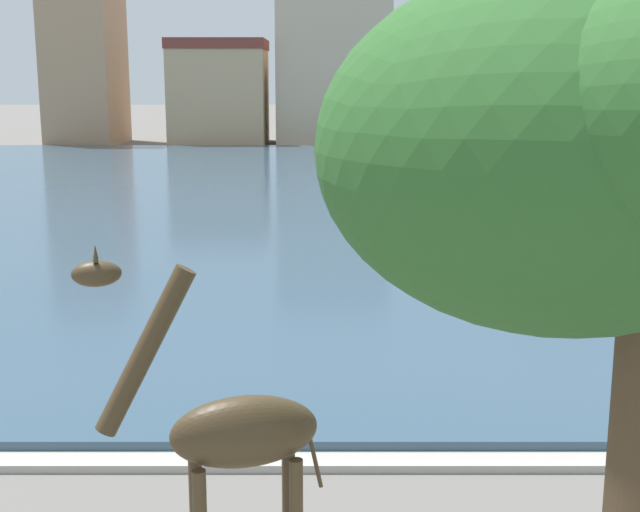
# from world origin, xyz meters

# --- Properties ---
(harbor_water) EXTENTS (91.85, 53.12, 0.26)m
(harbor_water) POSITION_xyz_m (0.00, 32.90, 0.13)
(harbor_water) COLOR #334C60
(harbor_water) RESTS_ON ground
(quay_edge_coping) EXTENTS (91.85, 0.50, 0.12)m
(quay_edge_coping) POSITION_xyz_m (0.00, 6.09, 0.06)
(quay_edge_coping) COLOR #ADA89E
(quay_edge_coping) RESTS_ON ground
(giraffe_statue) EXTENTS (2.28, 0.94, 4.05)m
(giraffe_statue) POSITION_xyz_m (-1.59, 2.32, 2.07)
(giraffe_statue) COLOR #42331E
(giraffe_statue) RESTS_ON ground
(shade_tree) EXTENTS (4.75, 4.56, 6.34)m
(shade_tree) POSITION_xyz_m (1.62, 0.89, 5.04)
(shade_tree) COLOR brown
(shade_tree) RESTS_ON ground
(townhouse_narrow_midrow) EXTENTS (5.14, 8.14, 13.54)m
(townhouse_narrow_midrow) POSITION_xyz_m (-19.02, 63.75, 6.79)
(townhouse_narrow_midrow) COLOR tan
(townhouse_narrow_midrow) RESTS_ON ground
(townhouse_end_terrace) EXTENTS (7.41, 8.05, 8.08)m
(townhouse_end_terrace) POSITION_xyz_m (-8.61, 63.88, 4.06)
(townhouse_end_terrace) COLOR tan
(townhouse_end_terrace) RESTS_ON ground
(townhouse_wide_warehouse) EXTENTS (9.00, 6.28, 13.25)m
(townhouse_wide_warehouse) POSITION_xyz_m (0.31, 64.28, 6.64)
(townhouse_wide_warehouse) COLOR #C6B293
(townhouse_wide_warehouse) RESTS_ON ground
(townhouse_corner_house) EXTENTS (6.32, 6.14, 8.79)m
(townhouse_corner_house) POSITION_xyz_m (9.81, 64.50, 4.41)
(townhouse_corner_house) COLOR gray
(townhouse_corner_house) RESTS_ON ground
(townhouse_tall_gabled) EXTENTS (8.93, 5.79, 12.98)m
(townhouse_tall_gabled) POSITION_xyz_m (19.79, 64.65, 6.51)
(townhouse_tall_gabled) COLOR gray
(townhouse_tall_gabled) RESTS_ON ground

